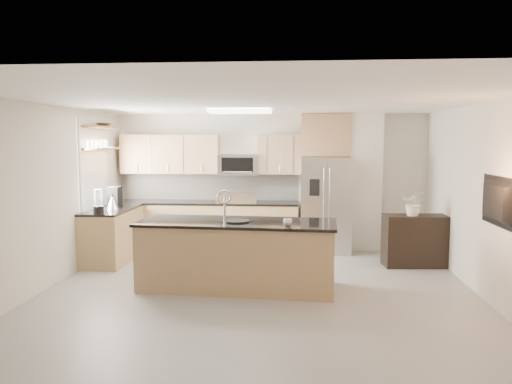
# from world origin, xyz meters

# --- Properties ---
(floor) EXTENTS (6.50, 6.50, 0.00)m
(floor) POSITION_xyz_m (0.00, 0.00, 0.00)
(floor) COLOR #9F9D97
(floor) RESTS_ON ground
(ceiling) EXTENTS (6.00, 6.50, 0.02)m
(ceiling) POSITION_xyz_m (0.00, 0.00, 2.60)
(ceiling) COLOR white
(ceiling) RESTS_ON wall_back
(wall_back) EXTENTS (6.00, 0.02, 2.60)m
(wall_back) POSITION_xyz_m (0.00, 3.25, 1.30)
(wall_back) COLOR beige
(wall_back) RESTS_ON floor
(wall_front) EXTENTS (6.00, 0.02, 2.60)m
(wall_front) POSITION_xyz_m (0.00, -3.25, 1.30)
(wall_front) COLOR beige
(wall_front) RESTS_ON floor
(wall_left) EXTENTS (0.02, 6.50, 2.60)m
(wall_left) POSITION_xyz_m (-3.00, 0.00, 1.30)
(wall_left) COLOR beige
(wall_left) RESTS_ON floor
(wall_right) EXTENTS (0.02, 6.50, 2.60)m
(wall_right) POSITION_xyz_m (3.00, 0.00, 1.30)
(wall_right) COLOR beige
(wall_right) RESTS_ON floor
(back_counter) EXTENTS (3.55, 0.66, 1.44)m
(back_counter) POSITION_xyz_m (-1.23, 2.93, 0.47)
(back_counter) COLOR tan
(back_counter) RESTS_ON floor
(left_counter) EXTENTS (0.66, 1.50, 0.92)m
(left_counter) POSITION_xyz_m (-2.67, 1.85, 0.46)
(left_counter) COLOR tan
(left_counter) RESTS_ON floor
(range) EXTENTS (0.76, 0.64, 1.14)m
(range) POSITION_xyz_m (-0.60, 2.92, 0.47)
(range) COLOR black
(range) RESTS_ON floor
(upper_cabinets) EXTENTS (3.50, 0.33, 0.75)m
(upper_cabinets) POSITION_xyz_m (-1.30, 3.09, 1.83)
(upper_cabinets) COLOR tan
(upper_cabinets) RESTS_ON wall_back
(microwave) EXTENTS (0.76, 0.40, 0.40)m
(microwave) POSITION_xyz_m (-0.60, 3.04, 1.63)
(microwave) COLOR #B2B2B4
(microwave) RESTS_ON upper_cabinets
(refrigerator) EXTENTS (0.92, 0.78, 1.78)m
(refrigerator) POSITION_xyz_m (1.06, 2.87, 0.89)
(refrigerator) COLOR #B2B2B4
(refrigerator) RESTS_ON floor
(partition_column) EXTENTS (0.60, 0.30, 2.60)m
(partition_column) POSITION_xyz_m (1.82, 3.10, 1.30)
(partition_column) COLOR white
(partition_column) RESTS_ON floor
(window) EXTENTS (0.04, 1.15, 1.65)m
(window) POSITION_xyz_m (-2.98, 1.85, 1.65)
(window) COLOR white
(window) RESTS_ON wall_left
(shelf_lower) EXTENTS (0.30, 1.20, 0.04)m
(shelf_lower) POSITION_xyz_m (-2.85, 1.95, 1.95)
(shelf_lower) COLOR #9C693E
(shelf_lower) RESTS_ON wall_left
(shelf_upper) EXTENTS (0.30, 1.20, 0.04)m
(shelf_upper) POSITION_xyz_m (-2.85, 1.95, 2.32)
(shelf_upper) COLOR #9C693E
(shelf_upper) RESTS_ON wall_left
(ceiling_fixture) EXTENTS (1.00, 0.50, 0.06)m
(ceiling_fixture) POSITION_xyz_m (-0.40, 1.60, 2.56)
(ceiling_fixture) COLOR white
(ceiling_fixture) RESTS_ON ceiling
(island) EXTENTS (2.84, 1.18, 1.39)m
(island) POSITION_xyz_m (-0.32, 0.42, 0.48)
(island) COLOR tan
(island) RESTS_ON floor
(credenza) EXTENTS (1.11, 0.55, 0.86)m
(credenza) POSITION_xyz_m (2.52, 1.88, 0.43)
(credenza) COLOR black
(credenza) RESTS_ON floor
(cup) EXTENTS (0.13, 0.13, 0.09)m
(cup) POSITION_xyz_m (0.40, 0.13, 1.01)
(cup) COLOR white
(cup) RESTS_ON island
(platter) EXTENTS (0.47, 0.47, 0.02)m
(platter) POSITION_xyz_m (-0.32, 0.38, 0.97)
(platter) COLOR black
(platter) RESTS_ON island
(blender) EXTENTS (0.17, 0.17, 0.39)m
(blender) POSITION_xyz_m (-2.67, 1.28, 1.09)
(blender) COLOR black
(blender) RESTS_ON left_counter
(kettle) EXTENTS (0.21, 0.21, 0.26)m
(kettle) POSITION_xyz_m (-2.62, 1.75, 1.04)
(kettle) COLOR #B2B2B4
(kettle) RESTS_ON left_counter
(coffee_maker) EXTENTS (0.20, 0.24, 0.36)m
(coffee_maker) POSITION_xyz_m (-2.69, 2.07, 1.09)
(coffee_maker) COLOR black
(coffee_maker) RESTS_ON left_counter
(bowl) EXTENTS (0.42, 0.42, 0.08)m
(bowl) POSITION_xyz_m (-2.85, 2.10, 2.38)
(bowl) COLOR #B2B2B4
(bowl) RESTS_ON shelf_upper
(flower_vase) EXTENTS (0.68, 0.63, 0.63)m
(flower_vase) POSITION_xyz_m (2.44, 1.81, 1.18)
(flower_vase) COLOR white
(flower_vase) RESTS_ON credenza
(television) EXTENTS (0.14, 1.08, 0.62)m
(television) POSITION_xyz_m (2.91, -0.20, 1.35)
(television) COLOR black
(television) RESTS_ON wall_right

